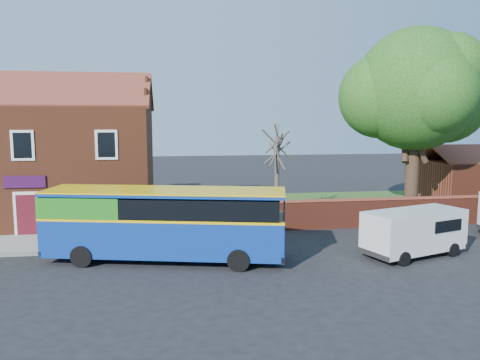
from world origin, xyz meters
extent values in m
plane|color=black|center=(0.00, 0.00, 0.00)|extent=(120.00, 120.00, 0.00)
cube|color=gray|center=(-7.00, 5.75, 0.06)|extent=(18.00, 3.50, 0.12)
cube|color=slate|center=(-7.00, 4.00, 0.07)|extent=(18.00, 0.15, 0.14)
cube|color=#426B28|center=(13.00, 13.00, 0.02)|extent=(26.00, 12.00, 0.04)
cube|color=brown|center=(-7.00, 11.50, 3.25)|extent=(12.00, 8.00, 6.50)
cube|color=brown|center=(-7.00, 9.50, 7.50)|extent=(12.30, 4.08, 2.16)
cube|color=brown|center=(-7.00, 13.50, 7.50)|extent=(12.30, 4.08, 2.16)
cube|color=black|center=(-7.00, 7.47, 4.60)|extent=(1.10, 0.06, 1.50)
cube|color=#4C0F19|center=(-7.00, 7.45, 1.10)|extent=(0.95, 0.04, 2.10)
cube|color=silver|center=(-7.00, 7.47, 1.15)|extent=(1.20, 0.06, 2.30)
cube|color=#320B34|center=(-7.00, 7.44, 2.80)|extent=(2.00, 0.06, 0.60)
cube|color=maroon|center=(13.00, 7.00, 0.75)|extent=(22.00, 0.30, 1.50)
cube|color=brown|center=(13.00, 7.00, 1.55)|extent=(22.00, 0.38, 0.10)
cube|color=brown|center=(22.00, 14.25, 3.55)|extent=(8.20, 2.56, 1.24)
cube|color=navy|center=(-0.08, 2.41, 1.12)|extent=(10.11, 4.65, 1.56)
cube|color=#E2B40B|center=(-0.08, 2.41, 1.90)|extent=(10.14, 4.67, 0.10)
cube|color=black|center=(-0.08, 2.41, 2.37)|extent=(9.74, 4.58, 0.78)
cube|color=#227E1B|center=(-3.23, 3.16, 2.37)|extent=(3.82, 3.19, 0.83)
cube|color=navy|center=(-0.08, 2.41, 2.89)|extent=(10.11, 4.65, 0.14)
cube|color=#E2B40B|center=(-0.08, 2.41, 2.97)|extent=(10.16, 4.69, 0.06)
cylinder|color=black|center=(-3.40, 2.02, 0.44)|extent=(0.92, 0.48, 0.88)
cylinder|color=black|center=(-2.87, 4.25, 0.44)|extent=(0.92, 0.48, 0.88)
cylinder|color=black|center=(2.71, 0.57, 0.44)|extent=(0.92, 0.48, 0.88)
cylinder|color=black|center=(3.24, 2.80, 0.44)|extent=(0.92, 0.48, 0.88)
cube|color=silver|center=(10.48, 1.50, 1.13)|extent=(4.87, 3.15, 1.72)
cube|color=black|center=(12.41, 2.15, 1.40)|extent=(0.56, 1.48, 0.68)
cube|color=black|center=(12.59, 2.20, 0.36)|extent=(0.67, 1.75, 0.22)
cylinder|color=black|center=(9.38, 0.24, 0.30)|extent=(0.64, 0.40, 0.60)
cylinder|color=black|center=(8.84, 1.84, 0.30)|extent=(0.64, 0.40, 0.60)
cylinder|color=black|center=(12.12, 1.16, 0.30)|extent=(0.64, 0.40, 0.60)
cylinder|color=black|center=(11.59, 2.76, 0.30)|extent=(0.64, 0.40, 0.60)
cylinder|color=black|center=(14.90, 9.88, 2.35)|extent=(0.82, 0.82, 4.70)
sphere|color=#417E27|center=(14.90, 9.88, 7.67)|extent=(7.36, 7.36, 7.36)
sphere|color=#417E27|center=(17.04, 10.29, 7.06)|extent=(5.32, 5.32, 5.32)
sphere|color=#417E27|center=(12.95, 10.50, 7.26)|extent=(5.11, 5.11, 5.11)
cylinder|color=#4C4238|center=(6.43, 10.14, 2.44)|extent=(0.28, 0.28, 4.88)
cylinder|color=#4C4238|center=(6.43, 10.14, 4.19)|extent=(0.29, 2.38, 1.92)
cylinder|color=#4C4238|center=(6.43, 10.14, 4.01)|extent=(1.24, 1.76, 1.76)
cylinder|color=#4C4238|center=(6.43, 10.14, 4.36)|extent=(2.00, 0.92, 1.95)
camera|label=1|loc=(0.15, -16.82, 5.84)|focal=35.00mm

